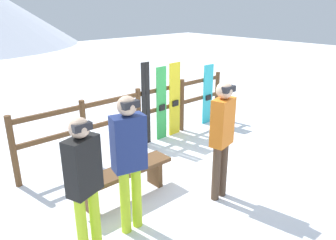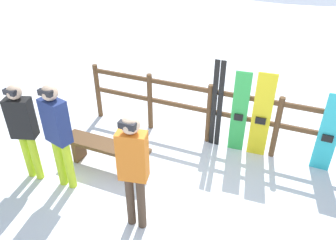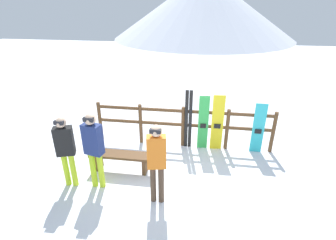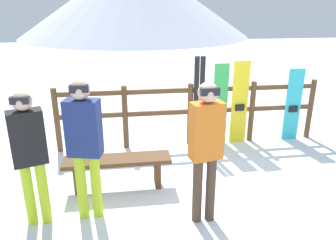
% 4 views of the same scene
% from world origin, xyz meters
% --- Properties ---
extents(ground_plane, '(40.00, 40.00, 0.00)m').
position_xyz_m(ground_plane, '(0.00, 0.00, 0.00)').
color(ground_plane, white).
extents(fence, '(4.89, 0.10, 1.17)m').
position_xyz_m(fence, '(-0.00, 1.67, 0.69)').
color(fence, brown).
rests_on(fence, ground).
extents(bench, '(1.52, 0.36, 0.47)m').
position_xyz_m(bench, '(-1.34, 0.27, 0.35)').
color(bench, brown).
rests_on(bench, ground).
extents(person_orange, '(0.40, 0.27, 1.75)m').
position_xyz_m(person_orange, '(-0.30, -0.65, 1.05)').
color(person_orange, '#4C3828').
rests_on(person_orange, ground).
extents(person_navy, '(0.43, 0.30, 1.76)m').
position_xyz_m(person_navy, '(-1.68, -0.37, 1.04)').
color(person_navy, '#B7D826').
rests_on(person_navy, ground).
extents(person_black, '(0.42, 0.32, 1.66)m').
position_xyz_m(person_black, '(-2.30, -0.41, 0.98)').
color(person_black, '#B7D826').
rests_on(person_black, ground).
extents(ski_pair_black, '(0.19, 0.02, 1.67)m').
position_xyz_m(ski_pair_black, '(0.15, 1.62, 0.83)').
color(ski_pair_black, black).
rests_on(ski_pair_black, ground).
extents(snowboard_green, '(0.28, 0.07, 1.53)m').
position_xyz_m(snowboard_green, '(0.55, 1.61, 0.76)').
color(snowboard_green, green).
rests_on(snowboard_green, ground).
extents(snowboard_yellow, '(0.32, 0.07, 1.57)m').
position_xyz_m(snowboard_yellow, '(0.92, 1.61, 0.78)').
color(snowboard_yellow, yellow).
rests_on(snowboard_yellow, ground).
extents(snowboard_cyan, '(0.30, 0.06, 1.40)m').
position_xyz_m(snowboard_cyan, '(1.99, 1.61, 0.70)').
color(snowboard_cyan, '#2DBFCC').
rests_on(snowboard_cyan, ground).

